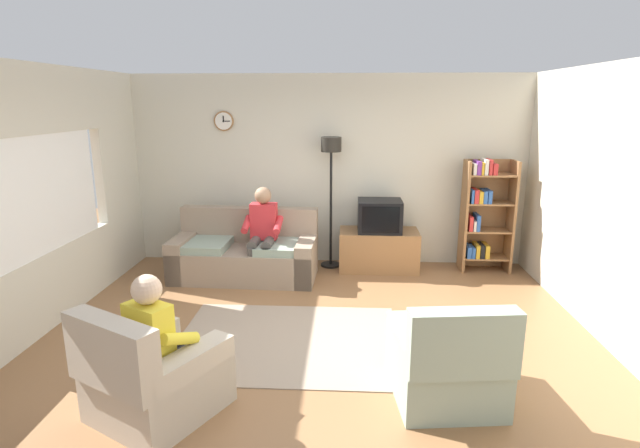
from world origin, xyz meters
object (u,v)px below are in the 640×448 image
at_px(armchair_near_bookshelf, 446,365).
at_px(person_on_couch, 262,229).
at_px(tv_stand, 379,250).
at_px(tv, 380,216).
at_px(couch, 245,254).
at_px(floor_lamp, 331,166).
at_px(person_in_left_armchair, 160,336).
at_px(bookshelf, 484,213).
at_px(armchair_near_window, 154,379).

xyz_separation_m(armchair_near_bookshelf, person_on_couch, (-1.91, 2.62, 0.41)).
bearing_deg(tv_stand, tv, -90.00).
relative_size(couch, floor_lamp, 1.04).
bearing_deg(person_in_left_armchair, floor_lamp, 71.62).
bearing_deg(tv, person_in_left_armchair, -118.63).
distance_m(bookshelf, person_in_left_armchair, 4.78).
xyz_separation_m(tv, person_in_left_armchair, (-1.84, -3.38, -0.18)).
xyz_separation_m(floor_lamp, person_on_couch, (-0.87, -0.63, -0.75)).
height_order(couch, person_in_left_armchair, person_in_left_armchair).
height_order(couch, armchair_near_window, same).
bearing_deg(floor_lamp, couch, -155.49).
relative_size(couch, bookshelf, 1.23).
distance_m(bookshelf, armchair_near_window, 4.89).
xyz_separation_m(floor_lamp, armchair_near_bookshelf, (1.04, -3.25, -1.16)).
relative_size(bookshelf, person_in_left_armchair, 1.40).
height_order(armchair_near_bookshelf, person_on_couch, person_on_couch).
bearing_deg(person_on_couch, couch, 157.34).
height_order(couch, bookshelf, bookshelf).
relative_size(couch, person_on_couch, 1.55).
height_order(floor_lamp, person_in_left_armchair, floor_lamp).
bearing_deg(armchair_near_window, armchair_near_bookshelf, 8.35).
distance_m(tv_stand, floor_lamp, 1.36).
distance_m(armchair_near_bookshelf, person_in_left_armchair, 2.23).
relative_size(tv, person_in_left_armchair, 0.54).
relative_size(couch, armchair_near_window, 1.67).
bearing_deg(armchair_near_bookshelf, floor_lamp, 107.69).
height_order(armchair_near_window, person_on_couch, person_on_couch).
distance_m(armchair_near_window, person_on_couch, 3.00).
distance_m(tv_stand, person_in_left_armchair, 3.88).
distance_m(tv, person_in_left_armchair, 3.85).
height_order(bookshelf, person_in_left_armchair, bookshelf).
xyz_separation_m(tv_stand, armchair_near_window, (-1.89, -3.48, 0.01)).
height_order(couch, person_on_couch, person_on_couch).
xyz_separation_m(armchair_near_window, person_in_left_armchair, (0.04, 0.08, 0.32)).
bearing_deg(armchair_near_window, floor_lamp, 71.38).
relative_size(couch, armchair_near_bookshelf, 2.00).
bearing_deg(armchair_near_bookshelf, tv, 96.49).
distance_m(tv, person_on_couch, 1.63).
height_order(tv_stand, armchair_near_window, armchair_near_window).
xyz_separation_m(tv_stand, armchair_near_bookshelf, (0.36, -3.15, 0.01)).
bearing_deg(couch, person_in_left_armchair, -90.51).
distance_m(tv_stand, tv, 0.50).
bearing_deg(person_in_left_armchair, armchair_near_bookshelf, 6.50).
relative_size(tv_stand, armchair_near_window, 0.95).
bearing_deg(armchair_near_window, bookshelf, 46.85).
height_order(tv, person_on_couch, person_on_couch).
bearing_deg(tv, armchair_near_bookshelf, -83.51).
height_order(tv_stand, bookshelf, bookshelf).
bearing_deg(tv_stand, armchair_near_bookshelf, -83.56).
distance_m(floor_lamp, armchair_near_window, 3.95).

